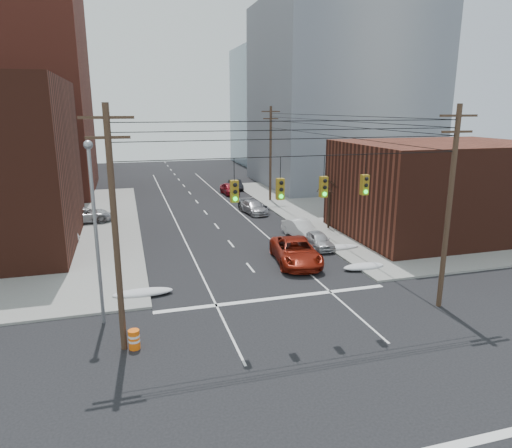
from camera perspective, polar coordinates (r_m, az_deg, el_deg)
ground at (r=21.55m, az=8.10°, el=-15.85°), size 160.00×160.00×0.00m
sidewalk_ne at (r=57.10m, az=22.04°, el=2.44°), size 40.00×40.00×0.15m
building_brick_far at (r=92.82m, az=-27.70°, el=9.74°), size 22.00×18.00×12.00m
building_office at (r=67.88m, az=10.48°, el=15.52°), size 22.00×20.00×25.00m
building_glass at (r=92.58m, az=4.24°, el=14.39°), size 20.00×18.00×22.00m
building_storefront at (r=42.42m, az=21.92°, el=4.07°), size 16.00×12.00×8.00m
utility_pole_left at (r=20.53m, az=-17.22°, el=-0.42°), size 2.20×0.28×11.00m
utility_pole_right at (r=26.27m, az=23.00°, el=2.20°), size 2.20×0.28×11.00m
utility_pole_far at (r=53.72m, az=1.83°, el=8.95°), size 2.20×0.28×11.00m
traffic_signals at (r=21.73m, az=5.81°, el=4.67°), size 17.00×0.42×2.02m
street_light at (r=23.55m, az=-19.52°, el=0.63°), size 0.44×0.44×9.32m
bare_tree at (r=41.71m, az=9.12°, el=2.42°), size 2.09×2.20×4.93m
snow_nw at (r=27.98m, az=-13.96°, el=-8.33°), size 3.50×1.08×0.42m
snow_ne at (r=32.30m, az=13.31°, el=-5.20°), size 3.00×1.08×0.42m
snow_east_far at (r=36.07m, az=9.85°, el=-2.95°), size 4.00×1.08×0.42m
red_pickup at (r=32.65m, az=4.99°, el=-3.43°), size 3.64×6.53×1.73m
parked_car_a at (r=36.38m, az=7.80°, el=-2.00°), size 1.55×3.83×1.30m
parked_car_b at (r=39.09m, az=5.63°, el=-0.64°), size 2.10×4.70×1.50m
parked_car_c at (r=48.64m, az=-0.28°, el=2.25°), size 2.68×4.76×1.26m
parked_car_d at (r=47.93m, az=-0.31°, el=2.12°), size 2.45×4.80×1.33m
parked_car_e at (r=58.71m, az=-3.32°, el=4.41°), size 2.00×4.38×1.46m
parked_car_f at (r=62.32m, az=-2.57°, el=4.94°), size 1.51×4.09×1.34m
lot_car_a at (r=39.91m, az=-24.45°, el=-1.41°), size 4.51×3.15×1.41m
lot_car_b at (r=46.46m, az=-20.75°, el=1.06°), size 5.55×3.12×1.47m
construction_barrel at (r=22.29m, az=-14.99°, el=-13.74°), size 0.59×0.59×0.92m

